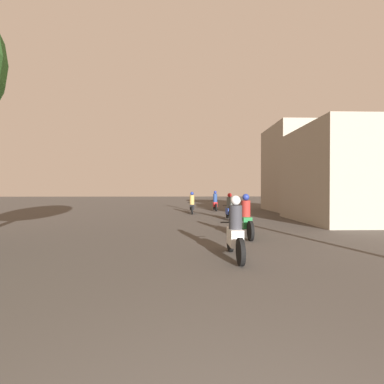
{
  "coord_description": "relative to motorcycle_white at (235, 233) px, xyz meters",
  "views": [
    {
      "loc": [
        -0.34,
        -0.6,
        1.7
      ],
      "look_at": [
        0.18,
        17.39,
        1.51
      ],
      "focal_mm": 24.0,
      "sensor_mm": 36.0,
      "label": 1
    }
  ],
  "objects": [
    {
      "name": "motorcycle_white",
      "position": [
        0.0,
        0.0,
        0.0
      ],
      "size": [
        0.6,
        1.91,
        1.55
      ],
      "rotation": [
        0.0,
        0.0,
        0.07
      ],
      "color": "black",
      "rests_on": "ground_plane"
    },
    {
      "name": "building_right_near",
      "position": [
        6.86,
        6.97,
        1.83
      ],
      "size": [
        4.18,
        5.59,
        4.92
      ],
      "color": "gray",
      "rests_on": "ground_plane"
    },
    {
      "name": "motorcycle_blue",
      "position": [
        1.27,
        8.04,
        -0.03
      ],
      "size": [
        0.6,
        1.85,
        1.49
      ],
      "rotation": [
        0.0,
        0.0,
        0.1
      ],
      "color": "black",
      "rests_on": "ground_plane"
    },
    {
      "name": "motorcycle_black",
      "position": [
        -0.72,
        11.7,
        -0.02
      ],
      "size": [
        0.6,
        1.85,
        1.53
      ],
      "rotation": [
        0.0,
        0.0,
        -0.02
      ],
      "color": "black",
      "rests_on": "ground_plane"
    },
    {
      "name": "building_right_far",
      "position": [
        7.92,
        13.7,
        2.68
      ],
      "size": [
        4.8,
        5.1,
        6.63
      ],
      "color": "gray",
      "rests_on": "ground_plane"
    },
    {
      "name": "motorcycle_red",
      "position": [
        1.19,
        14.1,
        0.01
      ],
      "size": [
        0.6,
        2.0,
        1.59
      ],
      "rotation": [
        0.0,
        0.0,
        -0.15
      ],
      "color": "black",
      "rests_on": "ground_plane"
    },
    {
      "name": "motorcycle_green",
      "position": [
        0.93,
        2.81,
        -0.01
      ],
      "size": [
        0.6,
        2.13,
        1.54
      ],
      "rotation": [
        0.0,
        0.0,
        0.04
      ],
      "color": "black",
      "rests_on": "ground_plane"
    }
  ]
}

